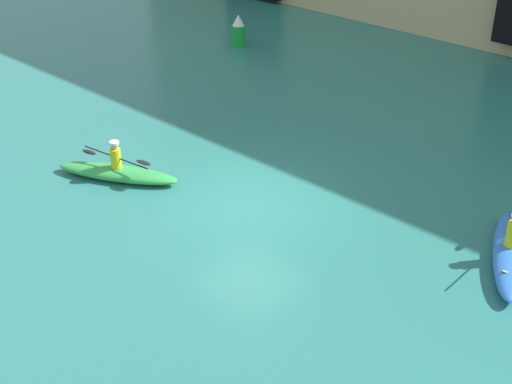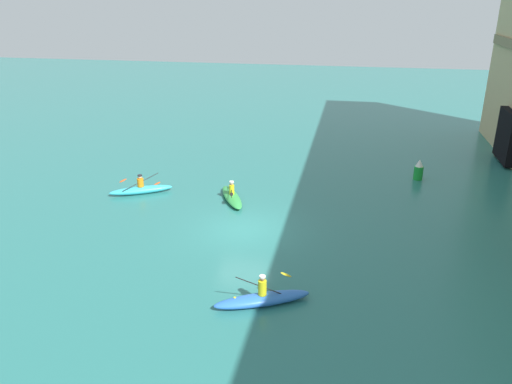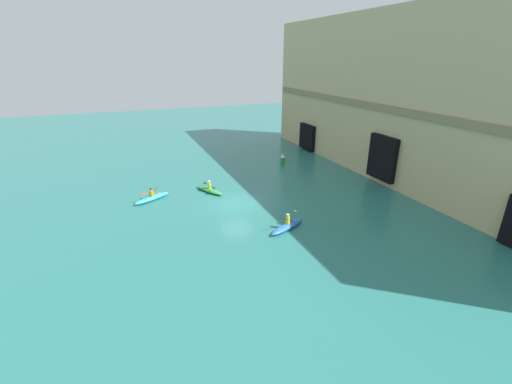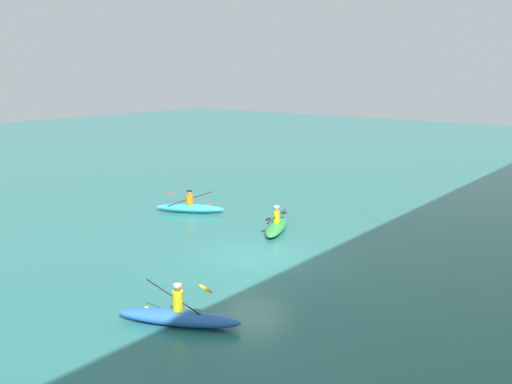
{
  "view_description": "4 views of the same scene",
  "coord_description": "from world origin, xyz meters",
  "px_view_note": "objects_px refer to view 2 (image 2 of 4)",
  "views": [
    {
      "loc": [
        10.54,
        -11.25,
        9.11
      ],
      "look_at": [
        0.8,
        -0.62,
        0.9
      ],
      "focal_mm": 50.0,
      "sensor_mm": 36.0,
      "label": 1
    },
    {
      "loc": [
        21.01,
        4.8,
        10.5
      ],
      "look_at": [
        0.05,
        0.63,
        2.0
      ],
      "focal_mm": 35.0,
      "sensor_mm": 36.0,
      "label": 2
    },
    {
      "loc": [
        25.98,
        -8.62,
        11.99
      ],
      "look_at": [
        0.94,
        1.52,
        1.18
      ],
      "focal_mm": 24.0,
      "sensor_mm": 36.0,
      "label": 3
    },
    {
      "loc": [
        16.2,
        12.79,
        6.97
      ],
      "look_at": [
        -0.3,
        -0.09,
        2.44
      ],
      "focal_mm": 40.0,
      "sensor_mm": 36.0,
      "label": 4
    }
  ],
  "objects_px": {
    "kayak_green": "(232,196)",
    "kayak_blue": "(262,298)",
    "marker_buoy": "(419,170)",
    "kayak_cyan": "(141,189)"
  },
  "relations": [
    {
      "from": "marker_buoy",
      "to": "kayak_green",
      "type": "bearing_deg",
      "value": -62.34
    },
    {
      "from": "kayak_cyan",
      "to": "marker_buoy",
      "type": "xyz_separation_m",
      "value": [
        -5.47,
        15.58,
        0.34
      ]
    },
    {
      "from": "kayak_green",
      "to": "kayak_blue",
      "type": "bearing_deg",
      "value": -6.61
    },
    {
      "from": "kayak_blue",
      "to": "kayak_green",
      "type": "distance_m",
      "value": 10.0
    },
    {
      "from": "kayak_cyan",
      "to": "kayak_blue",
      "type": "bearing_deg",
      "value": -75.69
    },
    {
      "from": "kayak_blue",
      "to": "marker_buoy",
      "type": "xyz_separation_m",
      "value": [
        -14.8,
        6.87,
        0.35
      ]
    },
    {
      "from": "kayak_blue",
      "to": "kayak_cyan",
      "type": "xyz_separation_m",
      "value": [
        -9.32,
        -8.71,
        0.01
      ]
    },
    {
      "from": "marker_buoy",
      "to": "kayak_cyan",
      "type": "bearing_deg",
      "value": -70.64
    },
    {
      "from": "kayak_blue",
      "to": "marker_buoy",
      "type": "relative_size",
      "value": 2.78
    },
    {
      "from": "kayak_cyan",
      "to": "marker_buoy",
      "type": "height_order",
      "value": "marker_buoy"
    }
  ]
}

